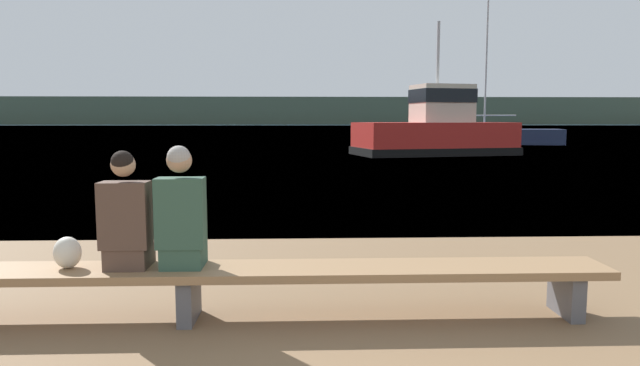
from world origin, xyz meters
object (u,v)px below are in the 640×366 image
person_left (126,218)px  shopping_bag (67,253)px  moored_sailboat (491,136)px  person_right (181,215)px  tugboat_red (436,133)px  bench_main (189,277)px

person_left → shopping_bag: bearing=176.8°
person_left → moored_sailboat: (14.13, 32.91, -0.32)m
person_right → moored_sailboat: 35.65m
person_right → shopping_bag: person_right is taller
person_left → tugboat_red: tugboat_red is taller
bench_main → tugboat_red: 22.92m
shopping_bag → tugboat_red: bearing=69.3°
tugboat_red → moored_sailboat: moored_sailboat is taller
person_right → moored_sailboat: moored_sailboat is taller
shopping_bag → tugboat_red: 23.21m
bench_main → tugboat_red: (7.25, 21.73, 0.66)m
bench_main → tugboat_red: size_ratio=0.88×
person_left → tugboat_red: (7.73, 21.73, 0.17)m
bench_main → shopping_bag: size_ratio=26.66×
person_left → tugboat_red: 23.07m
person_right → shopping_bag: (-0.92, 0.03, -0.31)m
moored_sailboat → person_right: bearing=168.8°
tugboat_red → moored_sailboat: (6.40, 11.18, -0.49)m
person_left → shopping_bag: (-0.48, 0.03, -0.28)m
bench_main → person_right: bearing=-179.1°
person_left → shopping_bag: 0.56m
tugboat_red → moored_sailboat: size_ratio=0.82×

